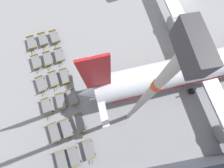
# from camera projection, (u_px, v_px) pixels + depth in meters

# --- Properties ---
(ground_plane) EXTENTS (500.00, 500.00, 0.00)m
(ground_plane) POSITION_uv_depth(u_px,v_px,m) (184.00, 1.00, 32.46)
(ground_plane) COLOR gray
(airplane) EXTENTS (39.48, 44.29, 13.43)m
(airplane) POSITION_uv_depth(u_px,v_px,m) (212.00, 64.00, 24.11)
(airplane) COLOR silver
(airplane) RESTS_ON ground_plane
(baggage_dolly_row_near_col_a) EXTENTS (3.64, 1.86, 0.92)m
(baggage_dolly_row_near_col_a) POSITION_uv_depth(u_px,v_px,m) (31.00, 43.00, 28.53)
(baggage_dolly_row_near_col_a) COLOR slate
(baggage_dolly_row_near_col_a) RESTS_ON ground_plane
(baggage_dolly_row_near_col_b) EXTENTS (3.64, 1.99, 0.92)m
(baggage_dolly_row_near_col_b) POSITION_uv_depth(u_px,v_px,m) (36.00, 62.00, 27.26)
(baggage_dolly_row_near_col_b) COLOR slate
(baggage_dolly_row_near_col_b) RESTS_ON ground_plane
(baggage_dolly_row_near_col_c) EXTENTS (3.63, 2.09, 0.92)m
(baggage_dolly_row_near_col_c) POSITION_uv_depth(u_px,v_px,m) (41.00, 84.00, 25.92)
(baggage_dolly_row_near_col_c) COLOR slate
(baggage_dolly_row_near_col_c) RESTS_ON ground_plane
(baggage_dolly_row_near_col_d) EXTENTS (3.64, 1.95, 0.92)m
(baggage_dolly_row_near_col_d) POSITION_uv_depth(u_px,v_px,m) (47.00, 107.00, 24.67)
(baggage_dolly_row_near_col_d) COLOR slate
(baggage_dolly_row_near_col_d) RESTS_ON ground_plane
(baggage_dolly_row_near_col_e) EXTENTS (3.64, 2.03, 0.92)m
(baggage_dolly_row_near_col_e) POSITION_uv_depth(u_px,v_px,m) (54.00, 132.00, 23.42)
(baggage_dolly_row_near_col_e) COLOR slate
(baggage_dolly_row_near_col_e) RESTS_ON ground_plane
(baggage_dolly_row_near_col_f) EXTENTS (3.64, 1.92, 0.92)m
(baggage_dolly_row_near_col_f) POSITION_uv_depth(u_px,v_px,m) (62.00, 160.00, 22.15)
(baggage_dolly_row_near_col_f) COLOR slate
(baggage_dolly_row_near_col_f) RESTS_ON ground_plane
(baggage_dolly_row_mid_a_col_a) EXTENTS (3.64, 1.91, 0.92)m
(baggage_dolly_row_mid_a_col_a) POSITION_uv_depth(u_px,v_px,m) (43.00, 40.00, 28.78)
(baggage_dolly_row_mid_a_col_a) COLOR slate
(baggage_dolly_row_mid_a_col_a) RESTS_ON ground_plane
(baggage_dolly_row_mid_a_col_b) EXTENTS (3.64, 1.87, 0.92)m
(baggage_dolly_row_mid_a_col_b) POSITION_uv_depth(u_px,v_px,m) (48.00, 59.00, 27.46)
(baggage_dolly_row_mid_a_col_b) COLOR slate
(baggage_dolly_row_mid_a_col_b) RESTS_ON ground_plane
(baggage_dolly_row_mid_a_col_c) EXTENTS (3.64, 1.96, 0.92)m
(baggage_dolly_row_mid_a_col_c) POSITION_uv_depth(u_px,v_px,m) (54.00, 79.00, 26.21)
(baggage_dolly_row_mid_a_col_c) COLOR slate
(baggage_dolly_row_mid_a_col_c) RESTS_ON ground_plane
(baggage_dolly_row_mid_a_col_d) EXTENTS (3.63, 1.84, 0.92)m
(baggage_dolly_row_mid_a_col_d) POSITION_uv_depth(u_px,v_px,m) (61.00, 102.00, 24.94)
(baggage_dolly_row_mid_a_col_d) COLOR slate
(baggage_dolly_row_mid_a_col_d) RESTS_ON ground_plane
(baggage_dolly_row_mid_a_col_e) EXTENTS (3.64, 1.98, 0.92)m
(baggage_dolly_row_mid_a_col_e) POSITION_uv_depth(u_px,v_px,m) (66.00, 128.00, 23.60)
(baggage_dolly_row_mid_a_col_e) COLOR slate
(baggage_dolly_row_mid_a_col_e) RESTS_ON ground_plane
(baggage_dolly_row_mid_a_col_f) EXTENTS (3.64, 1.99, 0.92)m
(baggage_dolly_row_mid_a_col_f) POSITION_uv_depth(u_px,v_px,m) (74.00, 157.00, 22.31)
(baggage_dolly_row_mid_a_col_f) COLOR slate
(baggage_dolly_row_mid_a_col_f) RESTS_ON ground_plane
(baggage_dolly_row_mid_b_col_a) EXTENTS (3.64, 2.03, 0.92)m
(baggage_dolly_row_mid_b_col_a) POSITION_uv_depth(u_px,v_px,m) (54.00, 37.00, 28.96)
(baggage_dolly_row_mid_b_col_a) COLOR slate
(baggage_dolly_row_mid_b_col_a) RESTS_ON ground_plane
(baggage_dolly_row_mid_b_col_b) EXTENTS (3.63, 1.85, 0.92)m
(baggage_dolly_row_mid_b_col_b) POSITION_uv_depth(u_px,v_px,m) (59.00, 55.00, 27.70)
(baggage_dolly_row_mid_b_col_b) COLOR slate
(baggage_dolly_row_mid_b_col_b) RESTS_ON ground_plane
(baggage_dolly_row_mid_b_col_c) EXTENTS (3.64, 1.93, 0.92)m
(baggage_dolly_row_mid_b_col_c) POSITION_uv_depth(u_px,v_px,m) (65.00, 76.00, 26.38)
(baggage_dolly_row_mid_b_col_c) COLOR slate
(baggage_dolly_row_mid_b_col_c) RESTS_ON ground_plane
(baggage_dolly_row_mid_b_col_d) EXTENTS (3.64, 2.01, 0.92)m
(baggage_dolly_row_mid_b_col_d) POSITION_uv_depth(u_px,v_px,m) (72.00, 97.00, 25.19)
(baggage_dolly_row_mid_b_col_d) COLOR slate
(baggage_dolly_row_mid_b_col_d) RESTS_ON ground_plane
(baggage_dolly_row_mid_b_col_e) EXTENTS (3.63, 2.08, 0.92)m
(baggage_dolly_row_mid_b_col_e) POSITION_uv_depth(u_px,v_px,m) (79.00, 123.00, 23.86)
(baggage_dolly_row_mid_b_col_e) COLOR slate
(baggage_dolly_row_mid_b_col_e) RESTS_ON ground_plane
(baggage_dolly_row_mid_b_col_f) EXTENTS (3.64, 1.87, 0.92)m
(baggage_dolly_row_mid_b_col_f) POSITION_uv_depth(u_px,v_px,m) (89.00, 149.00, 22.64)
(baggage_dolly_row_mid_b_col_f) COLOR slate
(baggage_dolly_row_mid_b_col_f) RESTS_ON ground_plane
(apron_light_mast) EXTENTS (2.00, 0.70, 21.17)m
(apron_light_mast) POSITION_uv_depth(u_px,v_px,m) (142.00, 101.00, 13.36)
(apron_light_mast) COLOR #ADA89E
(apron_light_mast) RESTS_ON ground_plane
(stand_guidance_stripe) EXTENTS (1.84, 22.46, 0.01)m
(stand_guidance_stripe) POSITION_uv_depth(u_px,v_px,m) (152.00, 85.00, 26.36)
(stand_guidance_stripe) COLOR white
(stand_guidance_stripe) RESTS_ON ground_plane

